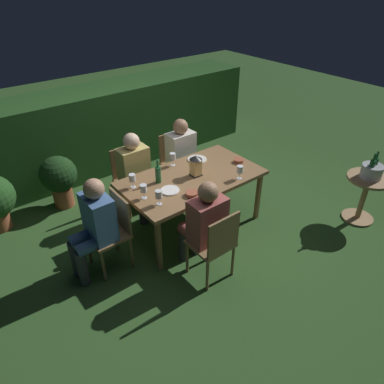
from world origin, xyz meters
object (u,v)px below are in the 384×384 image
object	(u,v)px
chair_side_right_a	(130,176)
person_in_blue	(94,224)
ice_bucket	(372,170)
person_in_rust	(203,222)
green_bottle_on_table	(158,174)
lantern_centerpiece	(196,165)
chair_head_near	(113,228)
person_in_cream	(184,155)
potted_plant_corner	(59,178)
person_in_mustard	(137,172)
dining_table	(192,180)
plate_a	(170,190)
wine_glass_d	(240,170)
wine_glass_b	(144,189)
bowl_olives	(239,161)
side_table	(365,192)
bowl_bread	(192,194)
wine_glass_e	(159,195)
wine_glass_c	(132,178)
chair_side_left_a	(215,243)
chair_side_right_b	(176,160)
plate_b	(197,159)
wine_glass_a	(173,157)

from	to	relation	value
chair_side_right_a	person_in_blue	bearing A→B (deg)	-136.29
ice_bucket	person_in_rust	bearing A→B (deg)	165.10
green_bottle_on_table	ice_bucket	distance (m)	2.65
person_in_blue	lantern_centerpiece	distance (m)	1.37
chair_head_near	person_in_blue	world-z (taller)	person_in_blue
person_in_cream	potted_plant_corner	world-z (taller)	person_in_cream
person_in_mustard	person_in_rust	bearing A→B (deg)	-90.00
dining_table	lantern_centerpiece	size ratio (longest dim) A/B	6.39
chair_side_right_a	potted_plant_corner	xyz separation A→B (m)	(-0.76, 0.62, -0.04)
person_in_rust	plate_a	world-z (taller)	person_in_rust
wine_glass_d	person_in_cream	bearing A→B (deg)	91.96
wine_glass_b	bowl_olives	xyz separation A→B (m)	(1.40, -0.04, -0.09)
person_in_cream	chair_side_right_a	bearing A→B (deg)	165.62
person_in_rust	side_table	distance (m)	2.32
wine_glass_d	bowl_bread	distance (m)	0.68
person_in_mustard	bowl_olives	size ratio (longest dim) A/B	9.11
person_in_mustard	wine_glass_e	world-z (taller)	person_in_mustard
person_in_mustard	wine_glass_c	size ratio (longest dim) A/B	6.80
wine_glass_b	bowl_bread	size ratio (longest dim) A/B	1.18
chair_side_left_a	wine_glass_c	bearing A→B (deg)	105.22
chair_side_left_a	ice_bucket	distance (m)	2.28
chair_side_right_b	person_in_cream	world-z (taller)	person_in_cream
side_table	potted_plant_corner	world-z (taller)	potted_plant_corner
chair_head_near	person_in_mustard	bearing A→B (deg)	43.35
green_bottle_on_table	wine_glass_d	bearing A→B (deg)	-33.28
person_in_cream	wine_glass_e	world-z (taller)	person_in_cream
person_in_blue	green_bottle_on_table	bearing A→B (deg)	9.09
bowl_olives	potted_plant_corner	distance (m)	2.44
chair_head_near	bowl_bread	world-z (taller)	chair_head_near
chair_side_right_a	plate_a	size ratio (longest dim) A/B	4.03
wine_glass_c	green_bottle_on_table	bearing A→B (deg)	-16.17
bowl_olives	side_table	bearing A→B (deg)	-46.01
person_in_rust	chair_side_right_a	distance (m)	1.55
green_bottle_on_table	wine_glass_b	size ratio (longest dim) A/B	1.72
wine_glass_d	bowl_olives	bearing A→B (deg)	46.56
wine_glass_c	bowl_olives	size ratio (longest dim) A/B	1.34
plate_b	chair_side_right_b	bearing A→B (deg)	83.96
plate_b	ice_bucket	distance (m)	2.19
chair_side_right_b	wine_glass_e	distance (m)	1.55
chair_side_right_b	green_bottle_on_table	bearing A→B (deg)	-136.67
chair_side_left_a	person_in_mustard	size ratio (longest dim) A/B	0.76
bowl_olives	wine_glass_a	bearing A→B (deg)	147.46
dining_table	person_in_rust	bearing A→B (deg)	-119.49
bowl_olives	ice_bucket	bearing A→B (deg)	-46.00
person_in_mustard	wine_glass_a	xyz separation A→B (m)	(0.37, -0.30, 0.22)
plate_a	dining_table	bearing A→B (deg)	13.97
wine_glass_b	chair_side_left_a	bearing A→B (deg)	-69.06
chair_side_right_b	potted_plant_corner	bearing A→B (deg)	157.82
wine_glass_d	ice_bucket	size ratio (longest dim) A/B	0.49
green_bottle_on_table	bowl_bread	size ratio (longest dim) A/B	2.02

